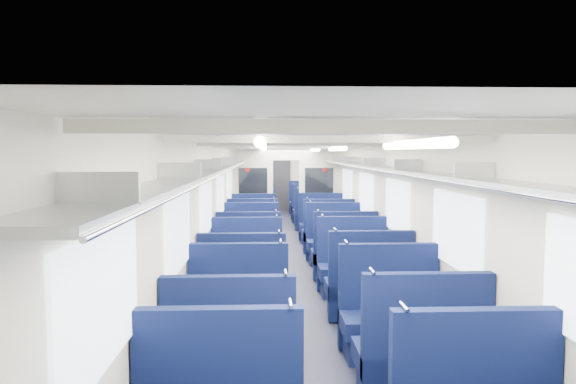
# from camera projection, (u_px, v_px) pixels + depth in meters

# --- Properties ---
(floor) EXTENTS (2.80, 18.00, 0.01)m
(floor) POSITION_uv_depth(u_px,v_px,m) (292.00, 261.00, 10.31)
(floor) COLOR black
(floor) RESTS_ON ground
(ceiling) EXTENTS (2.80, 18.00, 0.01)m
(ceiling) POSITION_uv_depth(u_px,v_px,m) (292.00, 145.00, 10.13)
(ceiling) COLOR silver
(ceiling) RESTS_ON wall_left
(wall_left) EXTENTS (0.02, 18.00, 2.35)m
(wall_left) POSITION_uv_depth(u_px,v_px,m) (223.00, 204.00, 10.16)
(wall_left) COLOR beige
(wall_left) RESTS_ON floor
(dado_left) EXTENTS (0.03, 17.90, 0.70)m
(dado_left) POSITION_uv_depth(u_px,v_px,m) (224.00, 244.00, 10.23)
(dado_left) COLOR #101737
(dado_left) RESTS_ON floor
(wall_right) EXTENTS (0.02, 18.00, 2.35)m
(wall_right) POSITION_uv_depth(u_px,v_px,m) (361.00, 203.00, 10.28)
(wall_right) COLOR beige
(wall_right) RESTS_ON floor
(dado_right) EXTENTS (0.03, 17.90, 0.70)m
(dado_right) POSITION_uv_depth(u_px,v_px,m) (360.00, 243.00, 10.34)
(dado_right) COLOR #101737
(dado_right) RESTS_ON floor
(wall_far) EXTENTS (2.80, 0.02, 2.35)m
(wall_far) POSITION_uv_depth(u_px,v_px,m) (280.00, 180.00, 19.18)
(wall_far) COLOR beige
(wall_far) RESTS_ON floor
(luggage_rack_left) EXTENTS (0.36, 17.40, 0.18)m
(luggage_rack_left) POSITION_uv_depth(u_px,v_px,m) (232.00, 164.00, 10.11)
(luggage_rack_left) COLOR #B2B5BA
(luggage_rack_left) RESTS_ON wall_left
(luggage_rack_right) EXTENTS (0.36, 17.40, 0.18)m
(luggage_rack_right) POSITION_uv_depth(u_px,v_px,m) (352.00, 164.00, 10.21)
(luggage_rack_right) COLOR #B2B5BA
(luggage_rack_right) RESTS_ON wall_right
(windows) EXTENTS (2.78, 15.60, 0.75)m
(windows) POSITION_uv_depth(u_px,v_px,m) (293.00, 193.00, 9.74)
(windows) COLOR white
(windows) RESTS_ON wall_left
(ceiling_fittings) EXTENTS (2.70, 16.06, 0.11)m
(ceiling_fittings) POSITION_uv_depth(u_px,v_px,m) (293.00, 148.00, 9.87)
(ceiling_fittings) COLOR beige
(ceiling_fittings) RESTS_ON ceiling
(end_door) EXTENTS (0.75, 0.06, 2.00)m
(end_door) POSITION_uv_depth(u_px,v_px,m) (280.00, 184.00, 19.14)
(end_door) COLOR black
(end_door) RESTS_ON floor
(bulkhead) EXTENTS (2.80, 0.10, 2.35)m
(bulkhead) POSITION_uv_depth(u_px,v_px,m) (286.00, 189.00, 13.46)
(bulkhead) COLOR beige
(bulkhead) RESTS_ON floor
(seat_4) EXTENTS (1.11, 0.61, 1.23)m
(seat_4) POSITION_uv_depth(u_px,v_px,m) (230.00, 366.00, 4.33)
(seat_4) COLOR #0D1842
(seat_4) RESTS_ON floor
(seat_5) EXTENTS (1.11, 0.61, 1.23)m
(seat_5) POSITION_uv_depth(u_px,v_px,m) (420.00, 361.00, 4.44)
(seat_5) COLOR #0D1842
(seat_5) RESTS_ON floor
(seat_6) EXTENTS (1.11, 0.61, 1.23)m
(seat_6) POSITION_uv_depth(u_px,v_px,m) (238.00, 320.00, 5.51)
(seat_6) COLOR #0D1842
(seat_6) RESTS_ON floor
(seat_7) EXTENTS (1.11, 0.61, 1.23)m
(seat_7) POSITION_uv_depth(u_px,v_px,m) (391.00, 321.00, 5.49)
(seat_7) COLOR #0D1842
(seat_7) RESTS_ON floor
(seat_8) EXTENTS (1.11, 0.61, 1.23)m
(seat_8) POSITION_uv_depth(u_px,v_px,m) (243.00, 294.00, 6.52)
(seat_8) COLOR #0D1842
(seat_8) RESTS_ON floor
(seat_9) EXTENTS (1.11, 0.61, 1.23)m
(seat_9) POSITION_uv_depth(u_px,v_px,m) (368.00, 290.00, 6.71)
(seat_9) COLOR #0D1842
(seat_9) RESTS_ON floor
(seat_10) EXTENTS (1.11, 0.61, 1.23)m
(seat_10) POSITION_uv_depth(u_px,v_px,m) (246.00, 272.00, 7.76)
(seat_10) COLOR #0D1842
(seat_10) RESTS_ON floor
(seat_11) EXTENTS (1.11, 0.61, 1.23)m
(seat_11) POSITION_uv_depth(u_px,v_px,m) (353.00, 270.00, 7.87)
(seat_11) COLOR #0D1842
(seat_11) RESTS_ON floor
(seat_12) EXTENTS (1.11, 0.61, 1.23)m
(seat_12) POSITION_uv_depth(u_px,v_px,m) (249.00, 258.00, 8.78)
(seat_12) COLOR #0D1842
(seat_12) RESTS_ON floor
(seat_13) EXTENTS (1.11, 0.61, 1.23)m
(seat_13) POSITION_uv_depth(u_px,v_px,m) (344.00, 257.00, 8.83)
(seat_13) COLOR #0D1842
(seat_13) RESTS_ON floor
(seat_14) EXTENTS (1.11, 0.61, 1.23)m
(seat_14) POSITION_uv_depth(u_px,v_px,m) (251.00, 244.00, 10.09)
(seat_14) COLOR #0D1842
(seat_14) RESTS_ON floor
(seat_15) EXTENTS (1.11, 0.61, 1.23)m
(seat_15) POSITION_uv_depth(u_px,v_px,m) (334.00, 244.00, 10.11)
(seat_15) COLOR #0D1842
(seat_15) RESTS_ON floor
(seat_16) EXTENTS (1.11, 0.61, 1.23)m
(seat_16) POSITION_uv_depth(u_px,v_px,m) (253.00, 234.00, 11.27)
(seat_16) COLOR #0D1842
(seat_16) RESTS_ON floor
(seat_17) EXTENTS (1.11, 0.61, 1.23)m
(seat_17) POSITION_uv_depth(u_px,v_px,m) (328.00, 235.00, 11.14)
(seat_17) COLOR #0D1842
(seat_17) RESTS_ON floor
(seat_18) EXTENTS (1.11, 0.61, 1.23)m
(seat_18) POSITION_uv_depth(u_px,v_px,m) (254.00, 228.00, 12.24)
(seat_18) COLOR #0D1842
(seat_18) RESTS_ON floor
(seat_19) EXTENTS (1.11, 0.61, 1.23)m
(seat_19) POSITION_uv_depth(u_px,v_px,m) (321.00, 227.00, 12.46)
(seat_19) COLOR #0D1842
(seat_19) RESTS_ON floor
(seat_20) EXTENTS (1.11, 0.61, 1.23)m
(seat_20) POSITION_uv_depth(u_px,v_px,m) (256.00, 217.00, 14.40)
(seat_20) COLOR #0D1842
(seat_20) RESTS_ON floor
(seat_21) EXTENTS (1.11, 0.61, 1.23)m
(seat_21) POSITION_uv_depth(u_px,v_px,m) (314.00, 216.00, 14.48)
(seat_21) COLOR #0D1842
(seat_21) RESTS_ON floor
(seat_22) EXTENTS (1.11, 0.61, 1.23)m
(seat_22) POSITION_uv_depth(u_px,v_px,m) (257.00, 212.00, 15.50)
(seat_22) COLOR #0D1842
(seat_22) RESTS_ON floor
(seat_23) EXTENTS (1.11, 0.61, 1.23)m
(seat_23) POSITION_uv_depth(u_px,v_px,m) (310.00, 212.00, 15.63)
(seat_23) COLOR #0D1842
(seat_23) RESTS_ON floor
(seat_24) EXTENTS (1.11, 0.61, 1.23)m
(seat_24) POSITION_uv_depth(u_px,v_px,m) (257.00, 208.00, 16.57)
(seat_24) COLOR #0D1842
(seat_24) RESTS_ON floor
(seat_25) EXTENTS (1.11, 0.61, 1.23)m
(seat_25) POSITION_uv_depth(u_px,v_px,m) (308.00, 208.00, 16.64)
(seat_25) COLOR #0D1842
(seat_25) RESTS_ON floor
(seat_26) EXTENTS (1.11, 0.61, 1.23)m
(seat_26) POSITION_uv_depth(u_px,v_px,m) (258.00, 204.00, 17.80)
(seat_26) COLOR #0D1842
(seat_26) RESTS_ON floor
(seat_27) EXTENTS (1.11, 0.61, 1.23)m
(seat_27) POSITION_uv_depth(u_px,v_px,m) (305.00, 204.00, 17.95)
(seat_27) COLOR #0D1842
(seat_27) RESTS_ON floor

